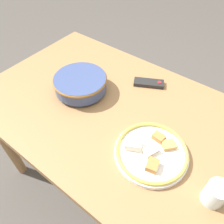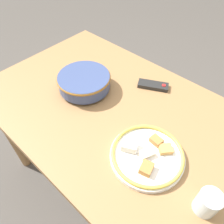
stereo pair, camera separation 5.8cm
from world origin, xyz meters
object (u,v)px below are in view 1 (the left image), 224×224
object	(u,v)px
noodle_bowl	(81,83)
food_plate	(151,152)
drinking_glass	(215,194)
tv_remote	(149,83)

from	to	relation	value
noodle_bowl	food_plate	world-z (taller)	noodle_bowl
food_plate	drinking_glass	world-z (taller)	drinking_glass
food_plate	drinking_glass	distance (m)	0.26
drinking_glass	noodle_bowl	bearing A→B (deg)	169.13
tv_remote	drinking_glass	bearing A→B (deg)	23.28
food_plate	tv_remote	xyz separation A→B (m)	(-0.22, 0.36, -0.01)
noodle_bowl	drinking_glass	xyz separation A→B (m)	(0.73, -0.14, -0.00)
tv_remote	drinking_glass	distance (m)	0.62
noodle_bowl	drinking_glass	bearing A→B (deg)	-10.87
food_plate	noodle_bowl	bearing A→B (deg)	166.62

